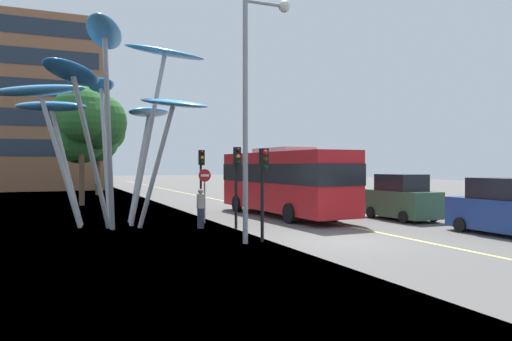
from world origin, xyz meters
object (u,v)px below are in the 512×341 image
(traffic_light_kerb_near, at_px, (263,174))
(pedestrian, at_px, (201,209))
(leaf_sculpture, at_px, (104,96))
(car_parked_far, at_px, (332,193))
(red_bus, at_px, (283,179))
(no_entry_sign, at_px, (205,187))
(traffic_light_island_mid, at_px, (201,169))
(car_parked_near, at_px, (506,209))
(car_parked_mid, at_px, (401,199))
(traffic_light_kerb_far, at_px, (237,169))
(street_lamp, at_px, (255,88))

(traffic_light_kerb_near, height_order, pedestrian, traffic_light_kerb_near)
(leaf_sculpture, height_order, car_parked_far, leaf_sculpture)
(red_bus, bearing_deg, leaf_sculpture, -174.92)
(pedestrian, bearing_deg, leaf_sculpture, 149.36)
(no_entry_sign, bearing_deg, traffic_light_kerb_near, -87.51)
(traffic_light_island_mid, bearing_deg, traffic_light_kerb_near, -92.22)
(car_parked_near, bearing_deg, car_parked_mid, 91.57)
(car_parked_near, xyz_separation_m, car_parked_mid, (-0.16, 5.97, 0.02))
(leaf_sculpture, height_order, car_parked_near, leaf_sculpture)
(car_parked_far, bearing_deg, no_entry_sign, -157.75)
(leaf_sculpture, height_order, car_parked_mid, leaf_sculpture)
(traffic_light_island_mid, distance_m, no_entry_sign, 2.80)
(red_bus, xyz_separation_m, car_parked_far, (4.67, 2.48, -1.00))
(traffic_light_kerb_far, distance_m, pedestrian, 2.33)
(car_parked_near, height_order, car_parked_mid, car_parked_mid)
(red_bus, height_order, leaf_sculpture, leaf_sculpture)
(red_bus, bearing_deg, traffic_light_kerb_far, -137.59)
(traffic_light_kerb_near, relative_size, street_lamp, 0.38)
(red_bus, relative_size, car_parked_mid, 2.68)
(traffic_light_island_mid, bearing_deg, street_lamp, -94.26)
(traffic_light_kerb_near, xyz_separation_m, traffic_light_island_mid, (0.34, 8.82, 0.14))
(car_parked_mid, bearing_deg, street_lamp, -158.43)
(red_bus, xyz_separation_m, traffic_light_kerb_far, (-4.08, -3.73, 0.56))
(traffic_light_island_mid, bearing_deg, red_bus, -15.59)
(red_bus, height_order, car_parked_near, red_bus)
(street_lamp, distance_m, pedestrian, 6.54)
(leaf_sculpture, relative_size, street_lamp, 1.18)
(traffic_light_kerb_near, bearing_deg, pedestrian, 101.93)
(leaf_sculpture, bearing_deg, no_entry_sign, -7.39)
(traffic_light_island_mid, xyz_separation_m, pedestrian, (-1.31, -4.25, -1.71))
(traffic_light_kerb_near, distance_m, no_entry_sign, 6.29)
(red_bus, relative_size, car_parked_near, 2.42)
(traffic_light_kerb_far, relative_size, traffic_light_island_mid, 1.00)
(red_bus, distance_m, traffic_light_kerb_far, 5.55)
(car_parked_far, height_order, pedestrian, car_parked_far)
(traffic_light_kerb_near, xyz_separation_m, street_lamp, (-0.32, 0.00, 3.05))
(traffic_light_kerb_far, xyz_separation_m, street_lamp, (-0.79, -3.92, 2.92))
(leaf_sculpture, xyz_separation_m, street_lamp, (4.44, -6.82, -0.36))
(leaf_sculpture, relative_size, car_parked_far, 2.33)
(leaf_sculpture, height_order, traffic_light_island_mid, leaf_sculpture)
(traffic_light_kerb_near, distance_m, traffic_light_kerb_far, 3.95)
(traffic_light_kerb_far, xyz_separation_m, traffic_light_island_mid, (-0.14, 4.90, 0.01))
(red_bus, distance_m, street_lamp, 9.71)
(traffic_light_kerb_far, distance_m, car_parked_far, 10.84)
(car_parked_near, xyz_separation_m, street_lamp, (-9.80, 2.16, 4.44))
(street_lamp, relative_size, pedestrian, 5.06)
(traffic_light_island_mid, height_order, car_parked_far, traffic_light_island_mid)
(street_lamp, bearing_deg, car_parked_near, -12.45)
(traffic_light_kerb_far, xyz_separation_m, car_parked_far, (8.75, 6.20, -1.56))
(leaf_sculpture, xyz_separation_m, pedestrian, (3.79, -2.24, -4.98))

